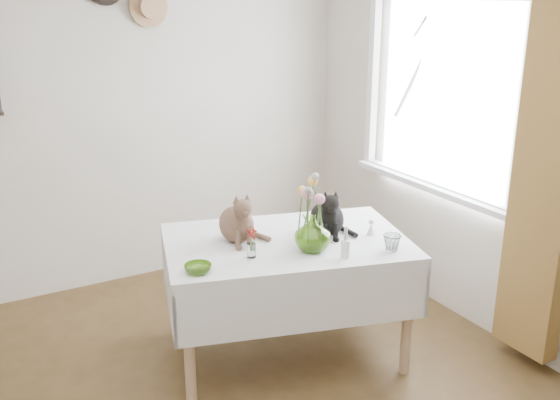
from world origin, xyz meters
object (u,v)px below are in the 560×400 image
tabby_cat (236,215)px  black_cat (327,210)px  dining_table (286,269)px  flower_vase (313,233)px

tabby_cat → black_cat: size_ratio=1.04×
dining_table → flower_vase: size_ratio=7.55×
dining_table → tabby_cat: 0.45m
flower_vase → dining_table: bearing=102.4°
dining_table → flower_vase: flower_vase is taller
dining_table → tabby_cat: (-0.26, 0.13, 0.35)m
black_cat → flower_vase: size_ratio=1.44×
black_cat → flower_vase: 0.28m
dining_table → tabby_cat: size_ratio=5.02×
tabby_cat → flower_vase: (0.31, -0.34, -0.05)m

